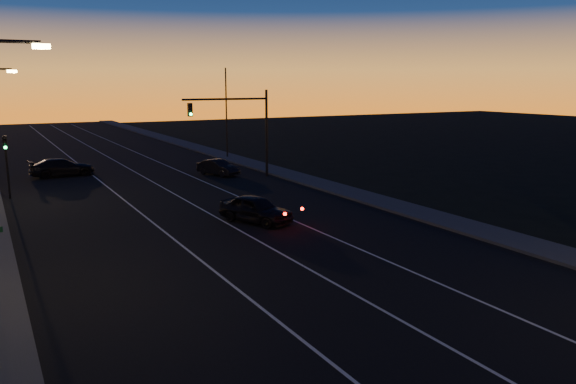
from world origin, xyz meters
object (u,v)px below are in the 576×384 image
lead_car (256,209)px  right_car (218,167)px  signal_mast (240,118)px  cross_car (62,167)px

lead_car → right_car: 16.50m
signal_mast → right_car: signal_mast is taller
lead_car → signal_mast: bearing=69.3°
right_car → cross_car: size_ratio=0.80×
signal_mast → right_car: bearing=112.5°
signal_mast → lead_car: size_ratio=1.39×
right_car → cross_car: bearing=153.6°
lead_car → cross_car: bearing=108.5°
lead_car → cross_car: size_ratio=0.99×
lead_car → cross_car: lead_car is taller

